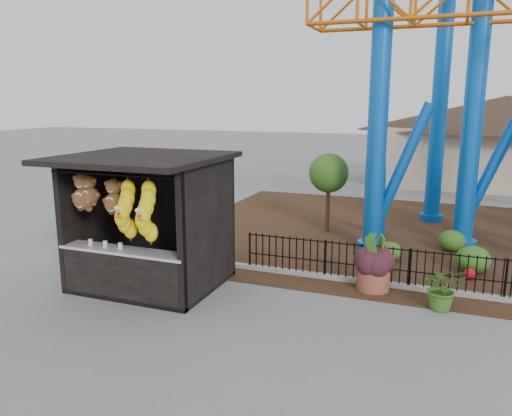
% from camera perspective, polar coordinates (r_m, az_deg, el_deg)
% --- Properties ---
extents(ground, '(120.00, 120.00, 0.00)m').
position_cam_1_polar(ground, '(10.15, -0.73, -12.99)').
color(ground, slate).
rests_on(ground, ground).
extents(mulch_bed, '(18.00, 12.00, 0.02)m').
position_cam_1_polar(mulch_bed, '(17.09, 22.37, -3.40)').
color(mulch_bed, '#331E11').
rests_on(mulch_bed, ground).
extents(curb, '(18.00, 0.18, 0.12)m').
position_cam_1_polar(curb, '(12.30, 22.70, -9.08)').
color(curb, gray).
rests_on(curb, ground).
extents(prize_booth, '(3.50, 3.40, 3.12)m').
position_cam_1_polar(prize_booth, '(11.75, -12.76, -1.84)').
color(prize_booth, black).
rests_on(prize_booth, ground).
extents(picket_fence, '(12.20, 0.06, 1.00)m').
position_cam_1_polar(picket_fence, '(12.23, 27.11, -7.41)').
color(picket_fence, black).
rests_on(picket_fence, ground).
extents(terracotta_planter, '(0.95, 0.95, 0.59)m').
position_cam_1_polar(terracotta_planter, '(12.00, 13.23, -7.76)').
color(terracotta_planter, brown).
rests_on(terracotta_planter, ground).
extents(planter_foliage, '(0.70, 0.70, 0.64)m').
position_cam_1_polar(planter_foliage, '(11.81, 13.38, -4.95)').
color(planter_foliage, '#33141C').
rests_on(planter_foliage, terracotta_planter).
extents(potted_plant, '(1.02, 0.94, 0.96)m').
position_cam_1_polar(potted_plant, '(11.28, 20.59, -8.53)').
color(potted_plant, '#2D5F1C').
rests_on(potted_plant, ground).
extents(landscaping, '(7.56, 3.24, 0.69)m').
position_cam_1_polar(landscaping, '(14.65, 25.02, -4.92)').
color(landscaping, '#2E581A').
rests_on(landscaping, mulch_bed).
extents(pavilion, '(15.00, 15.00, 4.80)m').
position_cam_1_polar(pavilion, '(28.67, 26.58, 8.36)').
color(pavilion, '#BFAD8C').
rests_on(pavilion, ground).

